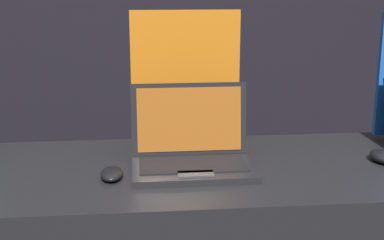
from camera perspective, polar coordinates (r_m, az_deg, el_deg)
The scene contains 5 objects.
wall_back at distance 3.49m, azimuth -3.54°, elevation 12.51°, with size 8.00×0.05×2.80m.
laptop_middle at distance 1.64m, azimuth -0.03°, elevation -3.13°, with size 0.37×0.27×0.25m.
mouse_middle at distance 1.58m, azimuth -8.56°, elevation -5.69°, with size 0.06×0.11×0.03m.
promo_stand_middle at distance 1.81m, azimuth -0.71°, elevation 3.89°, with size 0.36×0.07×0.47m.
mouse_back at distance 1.81m, azimuth 19.63°, elevation -3.67°, with size 0.07×0.11×0.04m.
Camera 1 is at (-0.14, -1.24, 1.50)m, focal length 50.00 mm.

